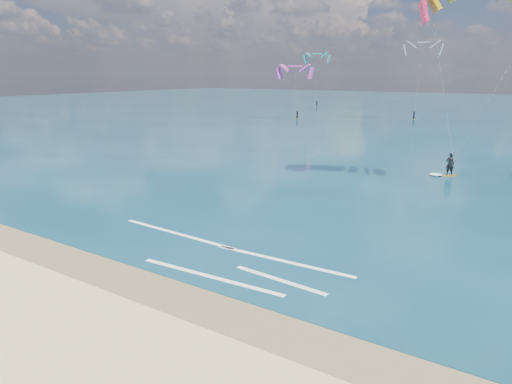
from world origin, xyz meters
TOP-DOWN VIEW (x-y plane):
  - ground at (0.00, 40.00)m, footprint 320.00×320.00m
  - wet_sand_strip at (0.00, 3.00)m, footprint 320.00×2.40m
  - sea at (0.00, 104.00)m, footprint 320.00×200.00m
  - kitesurfer_main at (5.32, 28.18)m, footprint 9.01×8.41m
  - shoreline_foam at (-0.81, 7.00)m, footprint 13.89×3.82m
  - distant_kites at (-6.25, 78.43)m, footprint 73.14×34.50m

SIDE VIEW (x-z plane):
  - ground at x=0.00m, z-range 0.00..0.00m
  - wet_sand_strip at x=0.00m, z-range 0.00..0.01m
  - sea at x=0.00m, z-range 0.00..0.04m
  - shoreline_foam at x=-0.81m, z-range 0.04..0.05m
  - distant_kites at x=-6.25m, z-range -0.80..12.57m
  - kitesurfer_main at x=5.32m, z-range 0.43..15.89m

